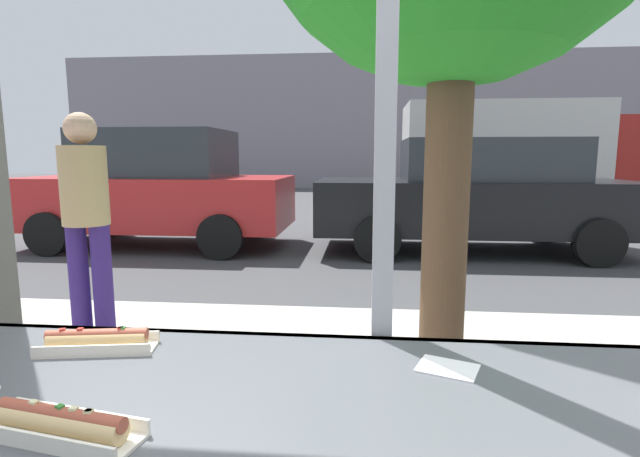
# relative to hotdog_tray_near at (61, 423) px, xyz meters

# --- Properties ---
(ground_plane) EXTENTS (60.00, 60.00, 0.00)m
(ground_plane) POSITION_rel_hotdog_tray_near_xyz_m (0.52, 8.44, -1.01)
(ground_plane) COLOR #424244
(sidewalk_strip) EXTENTS (16.00, 2.80, 0.10)m
(sidewalk_strip) POSITION_rel_hotdog_tray_near_xyz_m (0.52, 2.04, -0.96)
(sidewalk_strip) COLOR #B2ADA3
(sidewalk_strip) RESTS_ON ground
(window_wall) EXTENTS (2.91, 0.20, 2.90)m
(window_wall) POSITION_rel_hotdog_tray_near_xyz_m (0.52, 0.52, 0.76)
(window_wall) COLOR #56544F
(window_wall) RESTS_ON ground
(building_facade_far) EXTENTS (28.00, 1.20, 5.97)m
(building_facade_far) POSITION_rel_hotdog_tray_near_xyz_m (0.52, 21.89, 1.97)
(building_facade_far) COLOR gray
(building_facade_far) RESTS_ON ground
(hotdog_tray_near) EXTENTS (0.28, 0.13, 0.05)m
(hotdog_tray_near) POSITION_rel_hotdog_tray_near_xyz_m (0.00, 0.00, 0.00)
(hotdog_tray_near) COLOR silver
(hotdog_tray_near) RESTS_ON window_counter
(hotdog_tray_far) EXTENTS (0.27, 0.13, 0.05)m
(hotdog_tray_far) POSITION_rel_hotdog_tray_near_xyz_m (-0.13, 0.33, -0.00)
(hotdog_tray_far) COLOR beige
(hotdog_tray_far) RESTS_ON window_counter
(napkin_wrapper) EXTENTS (0.14, 0.13, 0.00)m
(napkin_wrapper) POSITION_rel_hotdog_tray_near_xyz_m (0.65, 0.31, -0.02)
(napkin_wrapper) COLOR white
(napkin_wrapper) RESTS_ON window_counter
(parked_car_red) EXTENTS (4.14, 2.03, 1.84)m
(parked_car_red) POSITION_rel_hotdog_tray_near_xyz_m (-2.81, 6.72, -0.09)
(parked_car_red) COLOR red
(parked_car_red) RESTS_ON ground
(parked_car_black) EXTENTS (4.63, 2.02, 1.68)m
(parked_car_black) POSITION_rel_hotdog_tray_near_xyz_m (2.12, 6.72, -0.15)
(parked_car_black) COLOR black
(parked_car_black) RESTS_ON ground
(box_truck) EXTENTS (6.26, 2.44, 2.70)m
(box_truck) POSITION_rel_hotdog_tray_near_xyz_m (4.49, 11.68, 0.50)
(box_truck) COLOR beige
(box_truck) RESTS_ON ground
(pedestrian) EXTENTS (0.32, 0.32, 1.63)m
(pedestrian) POSITION_rel_hotdog_tray_near_xyz_m (-1.52, 2.58, 0.03)
(pedestrian) COLOR navy
(pedestrian) RESTS_ON sidewalk_strip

